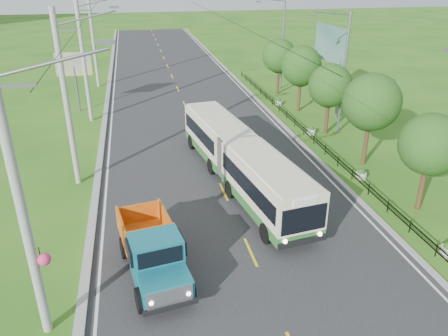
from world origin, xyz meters
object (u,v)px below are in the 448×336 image
object	(u,v)px
planter_mid	(311,131)
billboard_left	(74,68)
bus	(240,157)
streetlight_mid	(342,70)
planter_near	(361,174)
tree_second	(429,147)
tree_third	(371,105)
pole_mid	(84,60)
planter_far	(278,102)
pole_near	(67,100)
tree_fifth	(301,68)
billboard_right	(330,49)
planter_front	(448,250)
pole_far	(93,38)
dump_truck	(152,248)
tree_fourth	(330,87)
streetlight_far	(281,41)
tree_back	(279,57)
pole_nearest	(24,209)

from	to	relation	value
planter_mid	billboard_left	bearing A→B (deg)	151.08
billboard_left	bus	size ratio (longest dim) A/B	0.34
streetlight_mid	planter_near	world-z (taller)	streetlight_mid
tree_second	tree_third	world-z (taller)	tree_third
pole_mid	planter_far	bearing A→B (deg)	3.39
tree_second	planter_far	world-z (taller)	tree_second
pole_near	tree_second	distance (m)	19.44
bus	planter_near	bearing A→B (deg)	-14.63
tree_second	billboard_left	distance (m)	29.20
bus	planter_mid	bearing A→B (deg)	35.62
tree_fifth	billboard_right	size ratio (longest dim) A/B	0.79
streetlight_mid	planter_front	xyz separation A→B (m)	(-2.04, -16.00, -4.62)
tree_third	planter_near	bearing A→B (deg)	-120.41
pole_near	pole_far	distance (m)	24.00
planter_near	tree_fifth	bearing A→B (deg)	84.92
streetlight_mid	bus	distance (m)	12.31
dump_truck	billboard_right	bearing A→B (deg)	41.83
tree_third	dump_truck	distance (m)	16.96
tree_fifth	planter_front	size ratio (longest dim) A/B	8.66
tree_fourth	streetlight_far	xyz separation A→B (m)	(0.79, 13.86, 1.32)
pole_near	tree_fourth	bearing A→B (deg)	15.84
tree_back	dump_truck	size ratio (longest dim) A/B	0.95
tree_fifth	billboard_left	world-z (taller)	tree_fifth
tree_fourth	planter_far	world-z (taller)	tree_fourth
pole_mid	tree_back	size ratio (longest dim) A/B	1.82
streetlight_far	bus	xyz separation A→B (m)	(-9.51, -21.15, -3.16)
tree_fifth	pole_mid	bearing A→B (deg)	177.29
planter_front	tree_second	bearing A→B (deg)	73.12
planter_near	planter_mid	world-z (taller)	same
tree_second	dump_truck	size ratio (longest dim) A/B	0.91
pole_far	bus	world-z (taller)	pole_far
tree_second	dump_truck	distance (m)	14.67
tree_back	bus	xyz separation A→B (m)	(-8.72, -19.29, -1.91)
pole_mid	billboard_left	xyz separation A→B (m)	(-1.24, 3.00, -1.23)
pole_near	tree_fourth	size ratio (longest dim) A/B	1.85
pole_near	planter_mid	xyz separation A→B (m)	(16.86, 5.00, -4.81)
tree_back	planter_mid	bearing A→B (deg)	-95.91
tree_third	planter_front	distance (m)	10.87
streetlight_mid	billboard_left	size ratio (longest dim) A/B	1.74
tree_back	streetlight_mid	world-z (taller)	streetlight_mid
tree_third	streetlight_mid	world-z (taller)	streetlight_mid
pole_mid	dump_truck	distance (m)	22.35
planter_far	billboard_left	bearing A→B (deg)	173.69
pole_far	planter_front	world-z (taller)	pole_far
pole_nearest	bus	bearing A→B (deg)	46.40
tree_back	billboard_right	bearing A→B (deg)	-68.30
pole_far	billboard_left	world-z (taller)	pole_far
pole_nearest	pole_far	distance (m)	36.00
tree_fifth	bus	world-z (taller)	tree_fifth
streetlight_mid	planter_mid	xyz separation A→B (m)	(-2.04, -0.00, -4.62)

